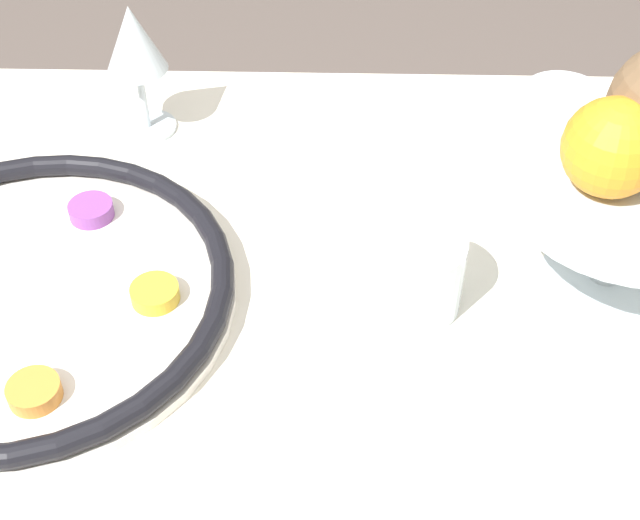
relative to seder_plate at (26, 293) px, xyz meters
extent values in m
cylinder|color=silver|center=(0.00, 0.00, -0.01)|extent=(0.35, 0.35, 0.01)
torus|color=black|center=(0.00, 0.00, 0.00)|extent=(0.35, 0.35, 0.02)
cylinder|color=gold|center=(0.11, 0.00, 0.00)|extent=(0.04, 0.04, 0.01)
cylinder|color=#844299|center=(0.03, 0.10, 0.00)|extent=(0.04, 0.04, 0.01)
cylinder|color=orange|center=(0.03, -0.10, 0.00)|extent=(0.04, 0.04, 0.01)
cylinder|color=silver|center=(0.06, 0.25, -0.01)|extent=(0.06, 0.06, 0.00)
cylinder|color=silver|center=(0.06, 0.25, 0.02)|extent=(0.01, 0.01, 0.07)
cone|color=silver|center=(0.06, 0.25, 0.09)|extent=(0.06, 0.06, 0.07)
cylinder|color=silver|center=(0.49, 0.04, -0.01)|extent=(0.11, 0.11, 0.01)
cylinder|color=silver|center=(0.49, 0.04, 0.04)|extent=(0.03, 0.03, 0.09)
cylinder|color=silver|center=(0.49, 0.04, 0.10)|extent=(0.20, 0.20, 0.03)
sphere|color=orange|center=(0.46, 0.02, 0.15)|extent=(0.08, 0.08, 0.08)
cylinder|color=silver|center=(0.33, 0.01, 0.02)|extent=(0.08, 0.08, 0.07)
cylinder|color=silver|center=(0.48, 0.22, 0.02)|extent=(0.08, 0.08, 0.07)
camera|label=1|loc=(0.26, -0.51, 0.55)|focal=50.00mm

